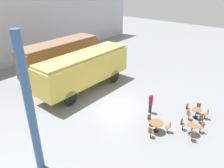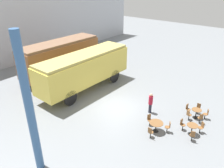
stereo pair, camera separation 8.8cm
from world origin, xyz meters
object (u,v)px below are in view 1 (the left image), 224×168
at_px(cafe_table_far, 156,124).
at_px(visitor_person, 151,102).
at_px(cafe_table_mid, 196,111).
at_px(passenger_coach_wooden, 60,56).
at_px(passenger_coach_vintage, 85,68).
at_px(cafe_table_near, 192,127).
at_px(cafe_chair_0, 193,135).

relative_size(cafe_table_far, visitor_person, 0.56).
bearing_deg(cafe_table_mid, cafe_table_far, 155.85).
xyz_separation_m(passenger_coach_wooden, cafe_table_mid, (1.34, -14.65, -1.71)).
relative_size(passenger_coach_wooden, cafe_table_far, 9.26).
bearing_deg(cafe_table_far, passenger_coach_wooden, 80.62).
bearing_deg(visitor_person, passenger_coach_vintage, 92.82).
distance_m(passenger_coach_vintage, visitor_person, 7.20).
height_order(passenger_coach_wooden, visitor_person, passenger_coach_wooden).
bearing_deg(cafe_table_mid, passenger_coach_wooden, 95.22).
bearing_deg(cafe_table_near, cafe_table_far, 122.16).
relative_size(cafe_table_near, cafe_table_mid, 1.03).
bearing_deg(visitor_person, cafe_table_far, -139.51).
distance_m(passenger_coach_vintage, cafe_table_far, 8.94).
bearing_deg(passenger_coach_wooden, cafe_table_far, -99.38).
bearing_deg(cafe_table_mid, passenger_coach_vintage, 101.01).
bearing_deg(cafe_chair_0, passenger_coach_vintage, 61.52).
height_order(cafe_table_near, cafe_chair_0, cafe_chair_0).
relative_size(cafe_table_far, cafe_chair_0, 1.13).
height_order(passenger_coach_wooden, cafe_table_mid, passenger_coach_wooden).
height_order(cafe_table_far, visitor_person, visitor_person).
xyz_separation_m(passenger_coach_vintage, cafe_table_far, (-1.51, -8.67, -1.61)).
bearing_deg(cafe_table_near, cafe_chair_0, -156.09).
xyz_separation_m(passenger_coach_wooden, visitor_person, (-0.30, -11.50, -1.31)).
xyz_separation_m(passenger_coach_vintage, cafe_table_mid, (1.99, -10.24, -1.66)).
height_order(cafe_table_mid, cafe_chair_0, cafe_chair_0).
height_order(passenger_coach_vintage, cafe_table_far, passenger_coach_vintage).
bearing_deg(passenger_coach_vintage, cafe_table_near, -91.05).
bearing_deg(cafe_chair_0, visitor_person, 48.88).
distance_m(cafe_table_near, cafe_chair_0, 0.75).
height_order(cafe_table_mid, visitor_person, visitor_person).
bearing_deg(cafe_table_far, cafe_table_mid, -24.15).
bearing_deg(cafe_chair_0, cafe_table_near, -0.00).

